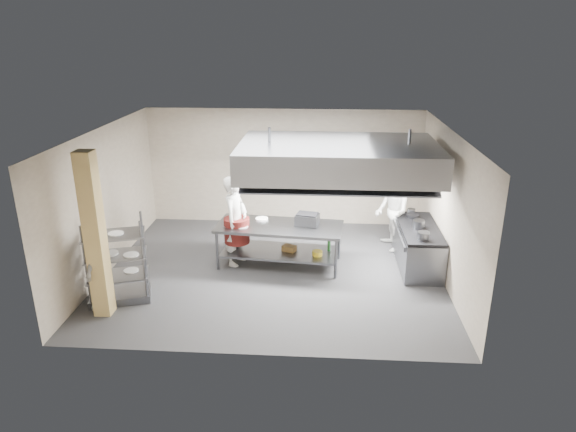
# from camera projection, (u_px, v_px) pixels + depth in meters

# --- Properties ---
(floor) EXTENTS (7.00, 7.00, 0.00)m
(floor) POSITION_uv_depth(u_px,v_px,m) (274.00, 271.00, 10.93)
(floor) COLOR #2E2E30
(floor) RESTS_ON ground
(ceiling) EXTENTS (7.00, 7.00, 0.00)m
(ceiling) POSITION_uv_depth(u_px,v_px,m) (272.00, 131.00, 9.91)
(ceiling) COLOR silver
(ceiling) RESTS_ON wall_back
(wall_back) EXTENTS (7.00, 0.00, 7.00)m
(wall_back) POSITION_uv_depth(u_px,v_px,m) (284.00, 167.00, 13.23)
(wall_back) COLOR tan
(wall_back) RESTS_ON ground
(wall_left) EXTENTS (0.00, 6.00, 6.00)m
(wall_left) POSITION_uv_depth(u_px,v_px,m) (105.00, 201.00, 10.64)
(wall_left) COLOR tan
(wall_left) RESTS_ON ground
(wall_right) EXTENTS (0.00, 6.00, 6.00)m
(wall_right) POSITION_uv_depth(u_px,v_px,m) (448.00, 208.00, 10.20)
(wall_right) COLOR tan
(wall_right) RESTS_ON ground
(column) EXTENTS (0.30, 0.30, 3.00)m
(column) POSITION_uv_depth(u_px,v_px,m) (95.00, 236.00, 8.82)
(column) COLOR #DCBB70
(column) RESTS_ON floor
(exhaust_hood) EXTENTS (4.00, 2.50, 0.60)m
(exhaust_hood) POSITION_uv_depth(u_px,v_px,m) (338.00, 158.00, 10.41)
(exhaust_hood) COLOR slate
(exhaust_hood) RESTS_ON ceiling
(hood_strip_a) EXTENTS (1.60, 0.12, 0.04)m
(hood_strip_a) POSITION_uv_depth(u_px,v_px,m) (294.00, 172.00, 10.57)
(hood_strip_a) COLOR white
(hood_strip_a) RESTS_ON exhaust_hood
(hood_strip_b) EXTENTS (1.60, 0.12, 0.04)m
(hood_strip_b) POSITION_uv_depth(u_px,v_px,m) (382.00, 174.00, 10.46)
(hood_strip_b) COLOR white
(hood_strip_b) RESTS_ON exhaust_hood
(wall_shelf) EXTENTS (1.50, 0.28, 0.04)m
(wall_shelf) POSITION_uv_depth(u_px,v_px,m) (354.00, 170.00, 12.97)
(wall_shelf) COLOR slate
(wall_shelf) RESTS_ON wall_back
(island) EXTENTS (2.78, 1.37, 0.91)m
(island) POSITION_uv_depth(u_px,v_px,m) (280.00, 245.00, 11.12)
(island) COLOR gray
(island) RESTS_ON floor
(island_worktop) EXTENTS (2.78, 1.37, 0.06)m
(island_worktop) POSITION_uv_depth(u_px,v_px,m) (279.00, 227.00, 10.97)
(island_worktop) COLOR slate
(island_worktop) RESTS_ON island
(island_undershelf) EXTENTS (2.55, 1.24, 0.04)m
(island_undershelf) POSITION_uv_depth(u_px,v_px,m) (280.00, 251.00, 11.17)
(island_undershelf) COLOR slate
(island_undershelf) RESTS_ON island
(pass_rack) EXTENTS (1.24, 0.94, 1.64)m
(pass_rack) POSITION_uv_depth(u_px,v_px,m) (116.00, 260.00, 9.52)
(pass_rack) COLOR slate
(pass_rack) RESTS_ON floor
(cooking_range) EXTENTS (0.80, 2.00, 0.84)m
(cooking_range) POSITION_uv_depth(u_px,v_px,m) (418.00, 248.00, 11.07)
(cooking_range) COLOR gray
(cooking_range) RESTS_ON floor
(range_top) EXTENTS (0.78, 1.96, 0.06)m
(range_top) POSITION_uv_depth(u_px,v_px,m) (419.00, 228.00, 10.91)
(range_top) COLOR black
(range_top) RESTS_ON cooking_range
(chef_head) EXTENTS (0.64, 0.82, 1.96)m
(chef_head) POSITION_uv_depth(u_px,v_px,m) (236.00, 221.00, 11.01)
(chef_head) COLOR white
(chef_head) RESTS_ON floor
(chef_line) EXTENTS (0.84, 1.00, 1.83)m
(chef_line) POSITION_uv_depth(u_px,v_px,m) (392.00, 212.00, 11.76)
(chef_line) COLOR white
(chef_line) RESTS_ON floor
(chef_plating) EXTENTS (0.42, 0.96, 1.62)m
(chef_plating) POSITION_uv_depth(u_px,v_px,m) (100.00, 267.00, 9.27)
(chef_plating) COLOR silver
(chef_plating) RESTS_ON floor
(griddle) EXTENTS (0.54, 0.46, 0.23)m
(griddle) POSITION_uv_depth(u_px,v_px,m) (307.00, 220.00, 10.95)
(griddle) COLOR slate
(griddle) RESTS_ON island_worktop
(wicker_basket) EXTENTS (0.34, 0.29, 0.12)m
(wicker_basket) POSITION_uv_depth(u_px,v_px,m) (289.00, 248.00, 11.13)
(wicker_basket) COLOR olive
(wicker_basket) RESTS_ON island_undershelf
(stockpot) EXTENTS (0.25, 0.25, 0.17)m
(stockpot) POSITION_uv_depth(u_px,v_px,m) (419.00, 224.00, 10.81)
(stockpot) COLOR gray
(stockpot) RESTS_ON range_top
(plate_stack) EXTENTS (0.28, 0.28, 0.05)m
(plate_stack) POSITION_uv_depth(u_px,v_px,m) (118.00, 274.00, 9.62)
(plate_stack) COLOR white
(plate_stack) RESTS_ON pass_rack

